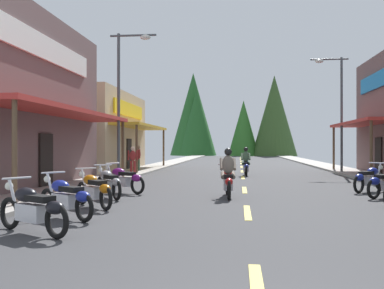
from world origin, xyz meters
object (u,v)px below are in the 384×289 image
Objects in this scene: motorcycle_parked_left_2 at (94,189)px; motorcycle_parked_left_3 at (108,182)px; motorcycle_parked_right_5 at (369,178)px; motorcycle_parked_left_0 at (33,208)px; pedestrian_by_shop at (133,159)px; streetlamp_left at (125,86)px; streetlamp_right at (336,99)px; motorcycle_parked_left_4 at (123,179)px; motorcycle_parked_left_1 at (66,197)px; rider_cruising_lead at (228,177)px; rider_cruising_trailing at (246,164)px; pedestrian_browsing at (138,157)px.

motorcycle_parked_left_2 and motorcycle_parked_left_3 have the same top height.
motorcycle_parked_right_5 is 0.85× the size of motorcycle_parked_left_0.
motorcycle_parked_right_5 is 9.72m from motorcycle_parked_left_2.
motorcycle_parked_left_0 is at bearing 0.56° from pedestrian_by_shop.
streetlamp_left is 11.40m from motorcycle_parked_right_5.
streetlamp_right is 16.98m from motorcycle_parked_left_3.
motorcycle_parked_left_1 is at bearing 123.71° from motorcycle_parked_left_4.
pedestrian_by_shop is at bearing -46.08° from motorcycle_parked_left_1.
motorcycle_parked_left_2 is (-9.55, -15.39, -3.93)m from streetlamp_right.
streetlamp_right is 3.64× the size of motorcycle_parked_left_0.
motorcycle_parked_left_4 is at bearing 72.86° from rider_cruising_lead.
rider_cruising_lead reaches higher than motorcycle_parked_left_2.
streetlamp_right is 3.20× the size of rider_cruising_trailing.
streetlamp_left is at bearing 1.36° from pedestrian_by_shop.
pedestrian_browsing is at bearing 69.96° from rider_cruising_trailing.
motorcycle_parked_left_4 is 8.94m from pedestrian_by_shop.
motorcycle_parked_left_4 is 1.13× the size of pedestrian_browsing.
motorcycle_parked_left_4 is 1.16× the size of pedestrian_by_shop.
streetlamp_right reaches higher than rider_cruising_trailing.
rider_cruising_lead reaches higher than motorcycle_parked_left_0.
streetlamp_left reaches higher than motorcycle_parked_left_1.
motorcycle_parked_left_4 is at bearing 4.99° from pedestrian_by_shop.
pedestrian_browsing is (-5.73, 12.22, 0.29)m from rider_cruising_lead.
motorcycle_parked_left_1 and motorcycle_parked_left_4 have the same top height.
rider_cruising_lead is 13.50m from pedestrian_browsing.
streetlamp_right reaches higher than motorcycle_parked_left_0.
streetlamp_left is at bearing -43.66° from motorcycle_parked_left_4.
motorcycle_parked_left_0 is at bearing 123.97° from motorcycle_parked_left_4.
pedestrian_by_shop is (-1.72, 10.22, 0.43)m from motorcycle_parked_left_3.
streetlamp_left is 3.23× the size of rider_cruising_trailing.
motorcycle_parked_left_1 is 1.09× the size of motorcycle_parked_left_2.
motorcycle_parked_right_5 is at bearing -139.18° from motorcycle_parked_left_4.
motorcycle_parked_right_5 is at bearing -108.81° from motorcycle_parked_left_3.
streetlamp_right is 12.30m from pedestrian_browsing.
streetlamp_left is at bearing -149.27° from streetlamp_right.
streetlamp_right is 15.81m from motorcycle_parked_left_4.
motorcycle_parked_left_2 is 0.76× the size of rider_cruising_lead.
rider_cruising_lead is at bearing 157.59° from motorcycle_parked_right_5.
motorcycle_parked_left_3 is 3.77m from rider_cruising_lead.
rider_cruising_trailing is 1.34× the size of pedestrian_by_shop.
motorcycle_parked_right_5 is (-1.11, -10.56, -3.93)m from streetlamp_right.
motorcycle_parked_right_5 is at bearing -153.17° from rider_cruising_trailing.
pedestrian_by_shop is (-1.98, 15.83, 0.43)m from motorcycle_parked_left_0.
motorcycle_parked_left_2 is 0.92× the size of motorcycle_parked_left_3.
streetlamp_left is 4.22× the size of motorcycle_parked_left_2.
motorcycle_parked_left_3 is (-0.23, 2.08, 0.00)m from motorcycle_parked_left_2.
motorcycle_parked_right_5 is 0.90× the size of motorcycle_parked_left_1.
rider_cruising_lead reaches higher than motorcycle_parked_right_5.
motorcycle_parked_left_1 is 5.35m from motorcycle_parked_left_4.
pedestrian_by_shop is 0.97× the size of pedestrian_browsing.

